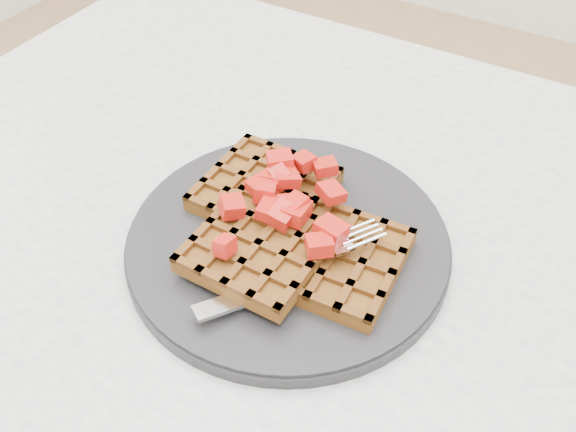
{
  "coord_description": "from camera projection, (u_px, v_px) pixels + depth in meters",
  "views": [
    {
      "loc": [
        0.08,
        -0.34,
        1.18
      ],
      "look_at": [
        -0.11,
        -0.0,
        0.79
      ],
      "focal_mm": 40.0,
      "sensor_mm": 36.0,
      "label": 1
    }
  ],
  "objects": [
    {
      "name": "strawberry_pile",
      "position": [
        288.0,
        204.0,
        0.54
      ],
      "size": [
        0.15,
        0.15,
        0.02
      ],
      "primitive_type": null,
      "color": "#9F0703",
      "rests_on": "waffles"
    },
    {
      "name": "fork",
      "position": [
        305.0,
        274.0,
        0.53
      ],
      "size": [
        0.12,
        0.17,
        0.02
      ],
      "primitive_type": null,
      "rotation": [
        0.0,
        0.0,
        -0.56
      ],
      "color": "silver",
      "rests_on": "plate"
    },
    {
      "name": "waffles",
      "position": [
        286.0,
        229.0,
        0.56
      ],
      "size": [
        0.21,
        0.18,
        0.03
      ],
      "color": "brown",
      "rests_on": "plate"
    },
    {
      "name": "plate",
      "position": [
        288.0,
        241.0,
        0.58
      ],
      "size": [
        0.29,
        0.29,
        0.02
      ],
      "primitive_type": "cylinder",
      "color": "black",
      "rests_on": "table"
    },
    {
      "name": "table",
      "position": [
        390.0,
        370.0,
        0.62
      ],
      "size": [
        1.2,
        0.8,
        0.75
      ],
      "color": "silver",
      "rests_on": "ground"
    }
  ]
}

